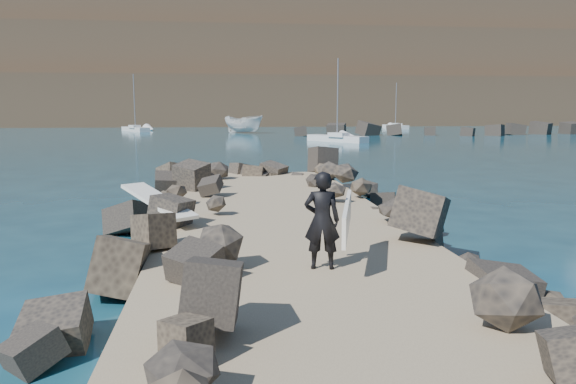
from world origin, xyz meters
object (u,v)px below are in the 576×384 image
surfboard_resting (158,205)px  sailboat_d (395,127)px  surfer_with_board (326,220)px  boat_imported (244,124)px

surfboard_resting → sailboat_d: size_ratio=0.34×
surfer_with_board → sailboat_d: 86.68m
sailboat_d → surfer_with_board: bearing=-108.5°
surfboard_resting → surfer_with_board: bearing=-89.8°
surfboard_resting → boat_imported: (4.95, 64.43, 0.22)m
surfboard_resting → sailboat_d: sailboat_d is taller
surfer_with_board → sailboat_d: bearing=71.5°
boat_imported → surfer_with_board: bearing=-139.1°
boat_imported → surfboard_resting: bearing=-142.2°
boat_imported → surfer_with_board: 68.92m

